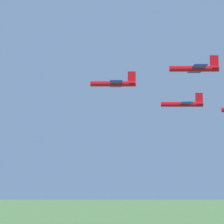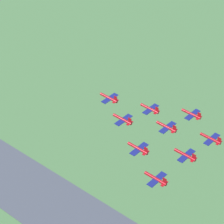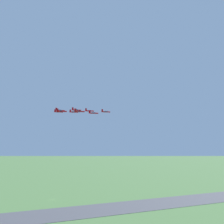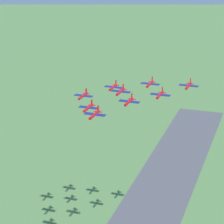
% 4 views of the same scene
% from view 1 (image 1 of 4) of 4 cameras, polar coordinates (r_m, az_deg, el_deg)
% --- Properties ---
extents(jet_0, '(7.67, 8.13, 2.72)m').
position_cam_1_polar(jet_0, '(94.51, 0.31, 3.08)').
color(jet_0, '#B20C14').
extents(jet_1, '(7.67, 8.13, 2.72)m').
position_cam_1_polar(jet_1, '(88.09, 9.02, 4.65)').
color(jet_1, '#B20C14').
extents(jet_2, '(7.67, 8.13, 2.72)m').
position_cam_1_polar(jet_2, '(102.79, 7.71, 0.85)').
color(jet_2, '#B20C14').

